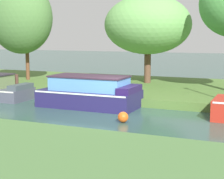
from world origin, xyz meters
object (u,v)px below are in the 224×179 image
object	(u,v)px
willow_tree_centre	(148,25)
mooring_post_far	(138,92)
mooring_post_near	(17,82)
channel_buoy	(123,117)
willow_tree_left	(21,18)
navy_cruiser	(90,93)

from	to	relation	value
willow_tree_centre	mooring_post_far	xyz separation A→B (m)	(1.35, -5.53, -3.38)
mooring_post_near	channel_buoy	world-z (taller)	mooring_post_near
willow_tree_left	mooring_post_far	xyz separation A→B (m)	(9.40, -3.48, -3.88)
willow_tree_centre	mooring_post_near	bearing A→B (deg)	-136.66
mooring_post_near	mooring_post_far	xyz separation A→B (m)	(7.21, 0.00, -0.14)
willow_tree_left	mooring_post_far	world-z (taller)	willow_tree_left
willow_tree_left	navy_cruiser	bearing A→B (deg)	-32.38
navy_cruiser	mooring_post_near	world-z (taller)	navy_cruiser
willow_tree_left	channel_buoy	size ratio (longest dim) A/B	15.46
mooring_post_near	channel_buoy	bearing A→B (deg)	-24.79
willow_tree_left	channel_buoy	xyz separation A→B (m)	(10.08, -7.12, -4.35)
navy_cruiser	willow_tree_left	world-z (taller)	willow_tree_left
mooring_post_near	channel_buoy	distance (m)	8.71
willow_tree_centre	channel_buoy	bearing A→B (deg)	-77.56
mooring_post_near	mooring_post_far	distance (m)	7.21
willow_tree_left	mooring_post_far	distance (m)	10.75
willow_tree_centre	channel_buoy	world-z (taller)	willow_tree_centre
navy_cruiser	mooring_post_near	size ratio (longest dim) A/B	5.70
willow_tree_centre	willow_tree_left	bearing A→B (deg)	-165.71
mooring_post_near	navy_cruiser	bearing A→B (deg)	-13.20
willow_tree_left	willow_tree_centre	xyz separation A→B (m)	(8.06, 2.05, -0.51)
channel_buoy	mooring_post_near	bearing A→B (deg)	155.21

